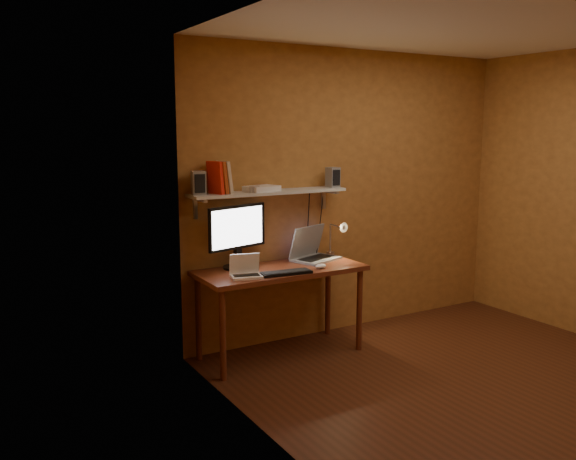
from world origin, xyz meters
TOP-DOWN VIEW (x-y plane):
  - room at (0.00, 0.00)m, footprint 3.44×3.24m
  - desk at (-0.95, 1.28)m, footprint 1.40×0.60m
  - wall_shelf at (-0.95, 1.47)m, footprint 1.40×0.25m
  - monitor at (-1.26, 1.45)m, footprint 0.57×0.30m
  - laptop at (-0.55, 1.43)m, footprint 0.48×0.41m
  - netbook at (-1.33, 1.16)m, footprint 0.27×0.22m
  - keyboard at (-1.02, 1.08)m, footprint 0.42×0.19m
  - mouse at (-0.67, 1.10)m, footprint 0.11×0.08m
  - desk_lamp at (-0.29, 1.41)m, footprint 0.09×0.23m
  - speaker_left at (-1.58, 1.48)m, footprint 0.12×0.12m
  - speaker_right at (-0.31, 1.46)m, footprint 0.11×0.11m
  - books at (-1.40, 1.48)m, footprint 0.17×0.19m
  - shelf_camera at (-1.12, 1.40)m, footprint 0.10×0.06m
  - router at (-1.02, 1.47)m, footprint 0.31×0.24m

SIDE VIEW (x-z plane):
  - desk at x=-0.95m, z-range 0.29..1.04m
  - keyboard at x=-1.02m, z-range 0.75..0.77m
  - mouse at x=-0.67m, z-range 0.75..0.79m
  - netbook at x=-1.33m, z-range 0.71..0.89m
  - laptop at x=-0.55m, z-range 0.68..0.97m
  - desk_lamp at x=-0.29m, z-range 0.77..1.15m
  - monitor at x=-1.26m, z-range 0.78..1.31m
  - room at x=0.00m, z-range -0.02..2.62m
  - wall_shelf at x=-0.95m, z-range 1.26..1.46m
  - router at x=-1.02m, z-range 1.38..1.42m
  - shelf_camera at x=-1.12m, z-range 1.38..1.43m
  - speaker_right at x=-0.31m, z-range 1.38..1.55m
  - speaker_left at x=-1.58m, z-range 1.38..1.56m
  - books at x=-1.40m, z-range 1.37..1.63m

